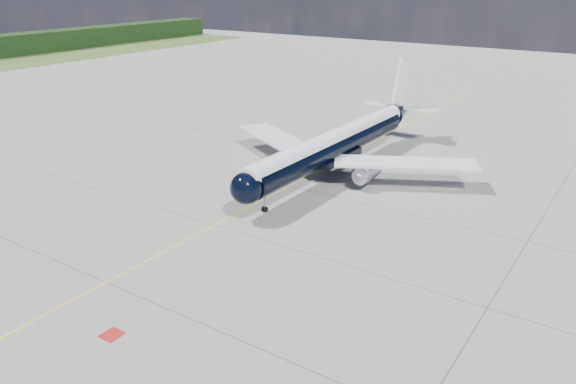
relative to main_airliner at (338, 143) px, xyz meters
name	(u,v)px	position (x,y,z in m)	size (l,w,h in m)	color
ground	(309,175)	(-2.53, -3.38, -4.23)	(320.00, 320.00, 0.00)	#98958D
taxiway_centerline	(289,186)	(-2.53, -8.38, -4.23)	(0.16, 160.00, 0.01)	yellow
red_marking	(112,335)	(4.27, -43.38, -4.23)	(1.60, 1.60, 0.01)	maroon
main_airliner	(338,143)	(0.00, 0.00, 0.00)	(38.82, 47.12, 13.64)	black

